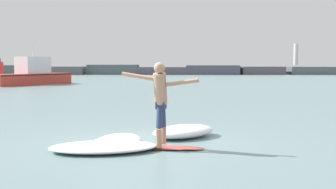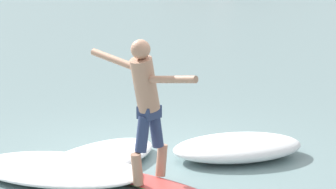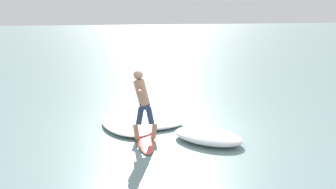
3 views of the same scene
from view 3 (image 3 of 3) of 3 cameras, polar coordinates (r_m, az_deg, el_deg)
ground_plane at (r=9.49m, az=0.28°, el=-6.42°), size 200.00×200.00×0.00m
surfboard at (r=8.85m, az=-3.97°, el=-7.77°), size 2.13×0.77×0.20m
surfer at (r=8.46m, az=-4.52°, el=-0.76°), size 1.69×0.70×1.85m
wave_foam_at_tail at (r=8.75m, az=6.96°, el=-7.20°), size 2.12×2.08×0.32m
wave_foam_at_nose at (r=9.88m, az=-7.14°, el=-5.12°), size 2.52×1.75×0.19m
wave_foam_beside at (r=9.78m, az=-3.63°, el=-5.17°), size 1.28×2.32×0.21m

